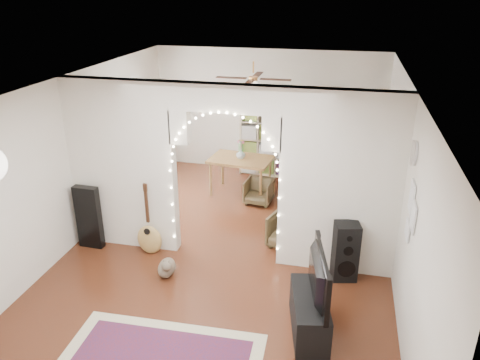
% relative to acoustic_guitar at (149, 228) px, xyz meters
% --- Properties ---
extents(floor, '(7.50, 7.50, 0.00)m').
position_rel_acoustic_guitar_xyz_m(floor, '(1.19, 0.25, -0.45)').
color(floor, black).
rests_on(floor, ground).
extents(ceiling, '(5.00, 7.50, 0.02)m').
position_rel_acoustic_guitar_xyz_m(ceiling, '(1.19, 0.25, 2.25)').
color(ceiling, white).
rests_on(ceiling, wall_back).
extents(wall_back, '(5.00, 0.02, 2.70)m').
position_rel_acoustic_guitar_xyz_m(wall_back, '(1.19, 4.00, 0.90)').
color(wall_back, silver).
rests_on(wall_back, floor).
extents(wall_front, '(5.00, 0.02, 2.70)m').
position_rel_acoustic_guitar_xyz_m(wall_front, '(1.19, -3.50, 0.90)').
color(wall_front, silver).
rests_on(wall_front, floor).
extents(wall_left, '(0.02, 7.50, 2.70)m').
position_rel_acoustic_guitar_xyz_m(wall_left, '(-1.31, 0.25, 0.90)').
color(wall_left, silver).
rests_on(wall_left, floor).
extents(wall_right, '(0.02, 7.50, 2.70)m').
position_rel_acoustic_guitar_xyz_m(wall_right, '(3.69, 0.25, 0.90)').
color(wall_right, silver).
rests_on(wall_right, floor).
extents(divider_wall, '(5.00, 0.20, 2.70)m').
position_rel_acoustic_guitar_xyz_m(divider_wall, '(1.19, 0.25, 0.98)').
color(divider_wall, silver).
rests_on(divider_wall, floor).
extents(fairy_lights, '(1.64, 0.04, 1.60)m').
position_rel_acoustic_guitar_xyz_m(fairy_lights, '(1.19, 0.12, 1.10)').
color(fairy_lights, '#FFEABF').
rests_on(fairy_lights, divider_wall).
extents(window, '(0.04, 1.20, 1.40)m').
position_rel_acoustic_guitar_xyz_m(window, '(-1.28, 2.05, 1.05)').
color(window, white).
rests_on(window, wall_left).
extents(wall_clock, '(0.03, 0.31, 0.31)m').
position_rel_acoustic_guitar_xyz_m(wall_clock, '(3.67, -0.35, 1.65)').
color(wall_clock, white).
rests_on(wall_clock, wall_right).
extents(picture_frames, '(0.02, 0.50, 0.70)m').
position_rel_acoustic_guitar_xyz_m(picture_frames, '(3.67, -0.75, 1.05)').
color(picture_frames, white).
rests_on(picture_frames, wall_right).
extents(ceiling_fan, '(1.10, 1.10, 0.30)m').
position_rel_acoustic_guitar_xyz_m(ceiling_fan, '(1.19, 2.25, 1.95)').
color(ceiling_fan, '#B37B3B').
rests_on(ceiling_fan, ceiling).
extents(guitar_case, '(0.41, 0.15, 1.05)m').
position_rel_acoustic_guitar_xyz_m(guitar_case, '(-1.01, 0.00, 0.08)').
color(guitar_case, black).
rests_on(guitar_case, floor).
extents(acoustic_guitar, '(0.43, 0.21, 1.02)m').
position_rel_acoustic_guitar_xyz_m(acoustic_guitar, '(0.00, 0.00, 0.00)').
color(acoustic_guitar, '#B18647').
rests_on(acoustic_guitar, floor).
extents(tabby_cat, '(0.37, 0.54, 0.37)m').
position_rel_acoustic_guitar_xyz_m(tabby_cat, '(0.49, -0.54, -0.30)').
color(tabby_cat, brown).
rests_on(tabby_cat, floor).
extents(floor_speaker, '(0.40, 0.37, 0.88)m').
position_rel_acoustic_guitar_xyz_m(floor_speaker, '(3.00, -0.00, -0.01)').
color(floor_speaker, black).
rests_on(floor_speaker, floor).
extents(media_console, '(0.59, 1.06, 0.50)m').
position_rel_acoustic_guitar_xyz_m(media_console, '(2.61, -1.25, -0.20)').
color(media_console, black).
rests_on(media_console, floor).
extents(tv, '(0.35, 1.08, 0.62)m').
position_rel_acoustic_guitar_xyz_m(tv, '(2.61, -1.25, 0.36)').
color(tv, black).
rests_on(tv, media_console).
extents(bookcase, '(1.61, 0.57, 1.62)m').
position_rel_acoustic_guitar_xyz_m(bookcase, '(1.43, 3.75, 0.36)').
color(bookcase, tan).
rests_on(bookcase, floor).
extents(dining_table, '(1.29, 0.93, 0.76)m').
position_rel_acoustic_guitar_xyz_m(dining_table, '(0.89, 2.56, 0.24)').
color(dining_table, brown).
rests_on(dining_table, floor).
extents(flower_vase, '(0.20, 0.20, 0.19)m').
position_rel_acoustic_guitar_xyz_m(flower_vase, '(0.89, 2.56, 0.41)').
color(flower_vase, silver).
rests_on(flower_vase, dining_table).
extents(dining_chair_left, '(0.56, 0.58, 0.48)m').
position_rel_acoustic_guitar_xyz_m(dining_chair_left, '(1.33, 2.21, -0.21)').
color(dining_chair_left, '#4D4026').
rests_on(dining_chair_left, floor).
extents(dining_chair_right, '(0.76, 0.77, 0.56)m').
position_rel_acoustic_guitar_xyz_m(dining_chair_right, '(2.12, 0.71, -0.16)').
color(dining_chair_right, '#4D4026').
rests_on(dining_chair_right, floor).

